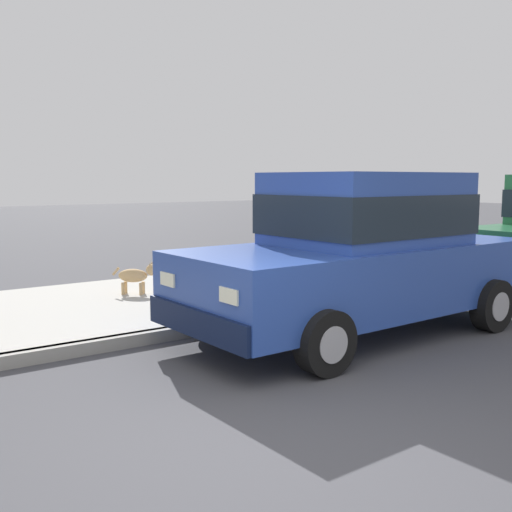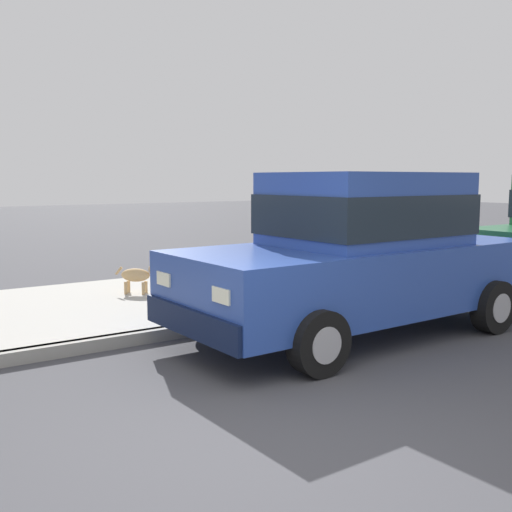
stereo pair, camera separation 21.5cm
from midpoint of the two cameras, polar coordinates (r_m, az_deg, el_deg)
name	(u,v)px [view 1 (the left image)]	position (r m, az deg, el deg)	size (l,w,h in m)	color
ground_plane	(298,460)	(4.23, 2.47, -18.62)	(80.00, 80.00, 0.00)	#424247
curb	(109,344)	(6.85, -14.60, -8.00)	(0.16, 64.00, 0.14)	gray
sidewalk	(55,314)	(8.51, -19.07, -5.19)	(3.60, 64.00, 0.14)	#A8A59E
car_blue_sedan	(361,252)	(7.26, 9.07, 0.36)	(2.10, 4.63, 1.92)	#28479E
dog_tan	(137,275)	(9.18, -11.79, -1.77)	(0.55, 0.59, 0.49)	tan
fire_hydrant	(313,273)	(8.85, 4.71, -1.65)	(0.34, 0.24, 0.72)	gold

